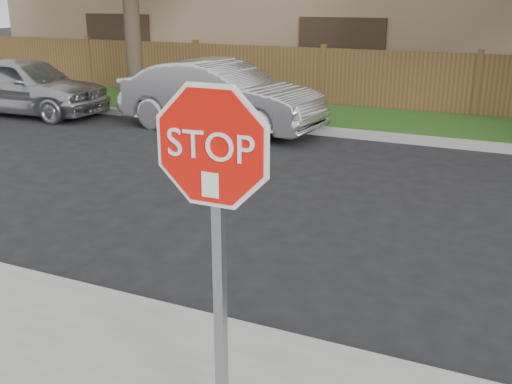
% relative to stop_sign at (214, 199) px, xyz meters
% --- Properties ---
extents(ground, '(90.00, 90.00, 0.00)m').
position_rel_stop_sign_xyz_m(ground, '(0.34, 1.48, -1.83)').
color(ground, black).
rests_on(ground, ground).
extents(far_curb, '(70.00, 0.30, 0.15)m').
position_rel_stop_sign_xyz_m(far_curb, '(0.34, 9.63, -1.75)').
color(far_curb, gray).
rests_on(far_curb, ground).
extents(grass_strip, '(70.00, 3.00, 0.12)m').
position_rel_stop_sign_xyz_m(grass_strip, '(0.34, 11.28, -1.77)').
color(grass_strip, '#1E4714').
rests_on(grass_strip, ground).
extents(fence, '(70.00, 0.12, 1.60)m').
position_rel_stop_sign_xyz_m(fence, '(0.34, 12.88, -1.03)').
color(fence, '#56331E').
rests_on(fence, ground).
extents(stop_sign, '(1.01, 0.13, 2.55)m').
position_rel_stop_sign_xyz_m(stop_sign, '(0.00, 0.00, 0.00)').
color(stop_sign, gray).
rests_on(stop_sign, sidewalk_near).
extents(sedan_far_left, '(4.47, 1.97, 1.50)m').
position_rel_stop_sign_xyz_m(sedan_far_left, '(-10.26, 8.65, -1.08)').
color(sedan_far_left, '#A8A8AC').
rests_on(sedan_far_left, ground).
extents(sedan_left, '(4.88, 2.05, 1.57)m').
position_rel_stop_sign_xyz_m(sedan_left, '(-4.82, 9.08, -1.05)').
color(sedan_left, silver).
rests_on(sedan_left, ground).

